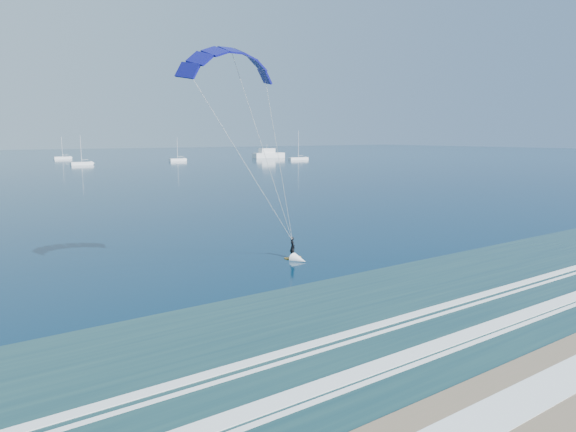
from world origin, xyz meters
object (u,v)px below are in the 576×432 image
Objects in this scene: sailboat_3 at (82,163)px; sailboat_6 at (298,158)px; kitesurfer_rig at (267,161)px; sailboat_5 at (178,160)px; motor_yacht at (268,154)px; sailboat_4 at (63,158)px.

sailboat_3 is 0.84× the size of sailboat_6.
kitesurfer_rig reaches higher than sailboat_5.
sailboat_5 is at bearing 69.14° from kitesurfer_rig.
sailboat_6 is at bearing 53.16° from kitesurfer_rig.
sailboat_5 is at bearing 157.76° from sailboat_6.
sailboat_3 reaches higher than sailboat_5.
motor_yacht is 95.56m from sailboat_3.
sailboat_3 reaches higher than sailboat_4.
sailboat_3 is 1.05× the size of sailboat_4.
sailboat_3 is at bearing -171.57° from motor_yacht.
sailboat_6 is (119.99, 160.17, -8.64)m from kitesurfer_rig.
sailboat_5 is (-52.25, -7.12, -1.20)m from motor_yacht.
motor_yacht is 1.27× the size of sailboat_6.
kitesurfer_rig is at bearing -126.84° from sailboat_6.
kitesurfer_rig is 193.91m from sailboat_5.
kitesurfer_rig reaches higher than sailboat_4.
kitesurfer_rig is 223.95m from motor_yacht.
sailboat_3 is 94.31m from sailboat_6.
kitesurfer_rig is 176.39m from sailboat_3.
sailboat_6 is (-1.25, -27.98, -1.18)m from motor_yacht.
sailboat_4 is at bearing 153.86° from motor_yacht.
sailboat_3 is at bearing -170.75° from sailboat_5.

